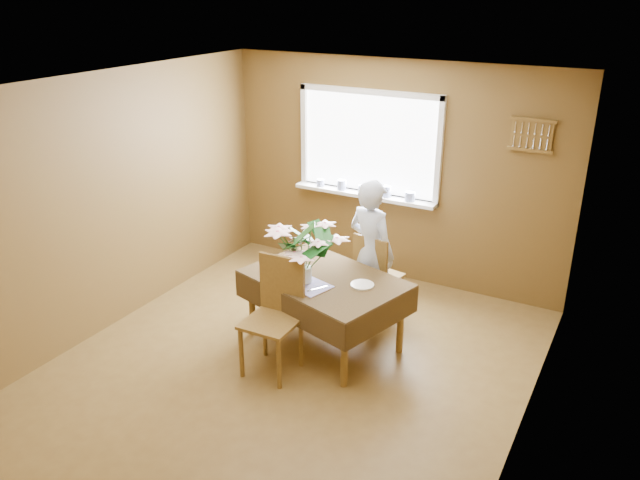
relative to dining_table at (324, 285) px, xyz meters
The scene contains 15 objects.
floor 0.81m from the dining_table, 97.03° to the right, with size 4.50×4.50×0.00m, color brown.
ceiling 1.96m from the dining_table, 97.03° to the right, with size 4.50×4.50×0.00m, color white.
wall_back 1.85m from the dining_table, 92.11° to the left, with size 4.00×4.00×0.00m, color brown.
wall_front 2.84m from the dining_table, 91.32° to the right, with size 4.00×4.00×0.00m, color brown.
wall_left 2.22m from the dining_table, 165.91° to the right, with size 4.50×4.50×0.00m, color brown.
wall_right 2.10m from the dining_table, 14.98° to the right, with size 4.50×4.50×0.00m, color brown.
window_assembly 1.87m from the dining_table, 102.01° to the left, with size 1.72×0.20×1.22m.
spoon_rack 2.52m from the dining_table, 50.77° to the left, with size 0.44×0.05×0.33m.
dining_table is the anchor object (origin of this frame).
chair_far 0.72m from the dining_table, 72.41° to the left, with size 0.46×0.46×0.93m.
chair_near 0.59m from the dining_table, 108.22° to the right, with size 0.46×0.46×1.04m.
seated_woman 0.68m from the dining_table, 73.92° to the left, with size 0.55×0.36×1.50m, color white.
flower_bouquet 0.48m from the dining_table, 121.30° to the right, with size 0.62×0.62×0.53m.
side_plate 0.39m from the dining_table, ahead, with size 0.21×0.21×0.01m, color white.
table_knife 0.27m from the dining_table, 75.89° to the right, with size 0.02×0.21×0.00m, color silver.
Camera 1 is at (2.54, -4.07, 3.23)m, focal length 35.00 mm.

